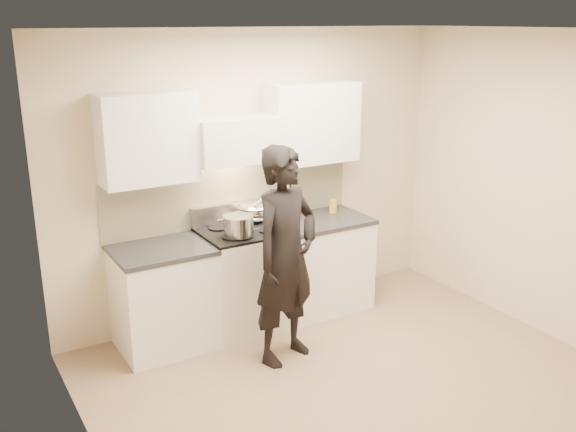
{
  "coord_description": "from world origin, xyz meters",
  "views": [
    {
      "loc": [
        -2.75,
        -3.51,
        2.77
      ],
      "look_at": [
        -0.05,
        1.05,
        1.14
      ],
      "focal_mm": 40.0,
      "sensor_mm": 36.0,
      "label": 1
    }
  ],
  "objects_px": {
    "wok": "(255,210)",
    "utensil_crock": "(290,206)",
    "stove": "(244,278)",
    "person": "(286,256)",
    "counter_right": "(319,263)"
  },
  "relations": [
    {
      "from": "counter_right",
      "to": "person",
      "type": "bearing_deg",
      "value": -138.62
    },
    {
      "from": "counter_right",
      "to": "wok",
      "type": "relative_size",
      "value": 1.88
    },
    {
      "from": "stove",
      "to": "counter_right",
      "type": "height_order",
      "value": "stove"
    },
    {
      "from": "utensil_crock",
      "to": "person",
      "type": "distance_m",
      "value": 1.07
    },
    {
      "from": "wok",
      "to": "utensil_crock",
      "type": "xyz_separation_m",
      "value": [
        0.4,
        0.05,
        -0.04
      ]
    },
    {
      "from": "stove",
      "to": "wok",
      "type": "xyz_separation_m",
      "value": [
        0.2,
        0.14,
        0.59
      ]
    },
    {
      "from": "wok",
      "to": "person",
      "type": "relative_size",
      "value": 0.27
    },
    {
      "from": "stove",
      "to": "counter_right",
      "type": "xyz_separation_m",
      "value": [
        0.83,
        0.0,
        -0.01
      ]
    },
    {
      "from": "wok",
      "to": "utensil_crock",
      "type": "relative_size",
      "value": 1.37
    },
    {
      "from": "counter_right",
      "to": "utensil_crock",
      "type": "distance_m",
      "value": 0.64
    },
    {
      "from": "counter_right",
      "to": "utensil_crock",
      "type": "relative_size",
      "value": 2.58
    },
    {
      "from": "wok",
      "to": "person",
      "type": "height_order",
      "value": "person"
    },
    {
      "from": "stove",
      "to": "utensil_crock",
      "type": "xyz_separation_m",
      "value": [
        0.6,
        0.19,
        0.55
      ]
    },
    {
      "from": "stove",
      "to": "person",
      "type": "distance_m",
      "value": 0.83
    },
    {
      "from": "stove",
      "to": "wok",
      "type": "bearing_deg",
      "value": 35.9
    }
  ]
}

